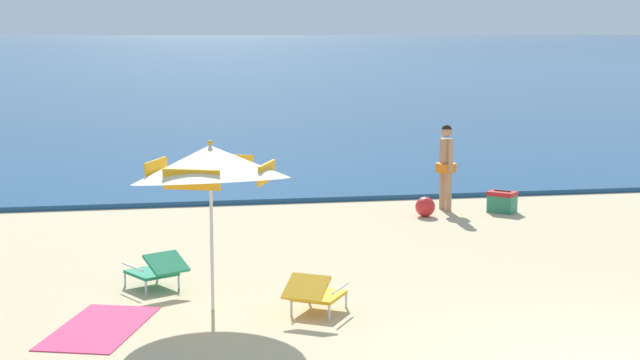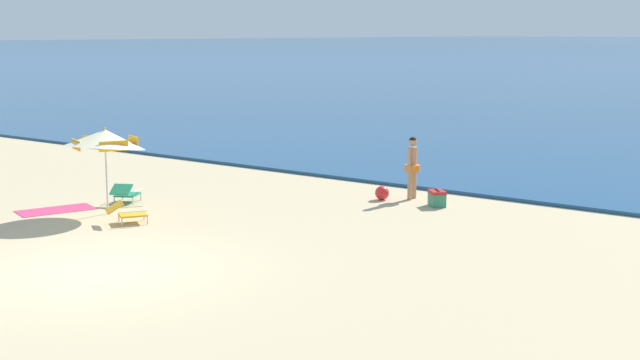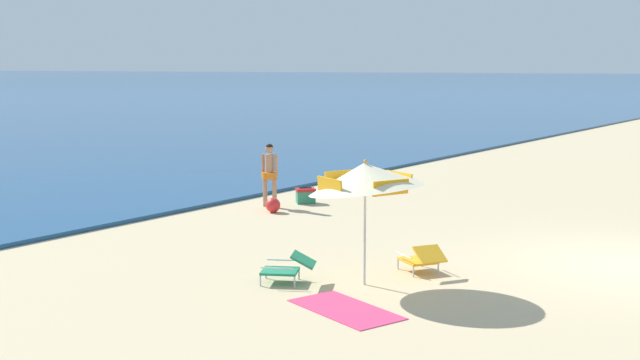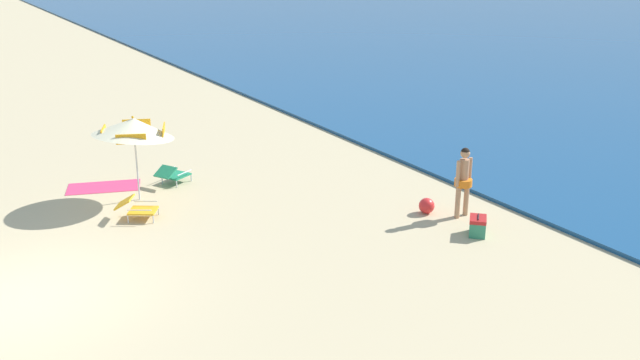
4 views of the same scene
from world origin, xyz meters
name	(u,v)px [view 3 (image 3 of 4)]	position (x,y,z in m)	size (l,w,h in m)	color
ground_plane	(636,267)	(0.00, 0.00, 0.00)	(800.00, 800.00, 0.00)	tan
beach_umbrella_striped_main	(365,176)	(-3.86, 3.36, 1.81)	(2.23, 2.26, 2.15)	silver
lounge_chair_under_umbrella	(422,258)	(-2.67, 2.93, 0.27)	(0.92, 1.03, 0.52)	gold
lounge_chair_beside_umbrella	(288,267)	(-4.51, 4.45, 0.27)	(0.88, 1.03, 0.52)	#1E7F56
person_standing_near_shore	(270,171)	(1.02, 9.32, 0.95)	(0.40, 0.48, 1.64)	tan
cooler_box	(306,196)	(2.00, 8.90, 0.20)	(0.60, 0.59, 0.43)	#2D7F5B
beach_ball	(273,205)	(0.46, 8.76, 0.18)	(0.37, 0.37, 0.37)	red
beach_towel	(345,309)	(-5.20, 2.85, 0.01)	(0.90, 1.80, 0.01)	#DB3866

